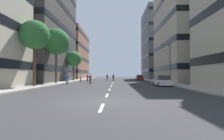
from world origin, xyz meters
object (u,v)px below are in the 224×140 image
object	(u,v)px
skater_0	(67,78)
skater_2	(81,77)
streetlamp_right	(168,59)
skater_4	(107,77)
parked_car_mid	(162,81)
street_tree_near	(73,59)
parked_car_near	(139,78)
skater_1	(113,77)
street_tree_far	(56,42)
skater_3	(87,77)
skater_5	(90,78)
street_tree_mid	(35,35)

from	to	relation	value
skater_0	skater_2	bearing A→B (deg)	89.61
streetlamp_right	skater_0	bearing A→B (deg)	-178.87
skater_2	skater_4	distance (m)	9.18
parked_car_mid	street_tree_near	size ratio (longest dim) A/B	0.60
parked_car_near	skater_1	bearing A→B (deg)	-130.39
street_tree_far	streetlamp_right	xyz separation A→B (m)	(19.27, -1.51, -3.34)
skater_3	skater_4	world-z (taller)	same
parked_car_near	skater_3	distance (m)	15.50
parked_car_near	skater_1	distance (m)	11.13
skater_0	skater_5	xyz separation A→B (m)	(3.78, 0.77, 0.03)
skater_4	skater_2	bearing A→B (deg)	-128.34
skater_1	skater_2	xyz separation A→B (m)	(-7.45, -1.03, -0.03)
street_tree_far	skater_3	distance (m)	12.88
skater_5	skater_2	bearing A→B (deg)	110.80
skater_1	skater_4	world-z (taller)	same
skater_4	skater_5	bearing A→B (deg)	-96.65
street_tree_mid	streetlamp_right	size ratio (longest dim) A/B	1.33
streetlamp_right	parked_car_mid	bearing A→B (deg)	-117.01
parked_car_near	streetlamp_right	xyz separation A→B (m)	(2.04, -19.72, 3.44)
street_tree_far	skater_4	bearing A→B (deg)	62.56
parked_car_mid	streetlamp_right	bearing A→B (deg)	62.99
parked_car_mid	street_tree_far	xyz separation A→B (m)	(-17.23, 5.51, 6.78)
street_tree_far	streetlamp_right	size ratio (longest dim) A/B	1.49
parked_car_near	street_tree_mid	bearing A→B (deg)	-123.32
street_tree_near	streetlamp_right	distance (m)	23.69
parked_car_mid	street_tree_far	bearing A→B (deg)	162.26
street_tree_far	skater_0	xyz separation A→B (m)	(2.49, -1.84, -6.49)
street_tree_far	skater_3	world-z (taller)	street_tree_far
streetlamp_right	skater_1	world-z (taller)	streetlamp_right
skater_3	skater_0	bearing A→B (deg)	-96.18
street_tree_far	skater_4	size ratio (longest dim) A/B	5.45
street_tree_mid	skater_5	distance (m)	10.99
streetlamp_right	skater_0	distance (m)	17.07
streetlamp_right	skater_0	xyz separation A→B (m)	(-16.78, -0.33, -3.15)
parked_car_near	street_tree_far	world-z (taller)	street_tree_far
parked_car_mid	skater_1	xyz separation A→B (m)	(-7.21, 15.24, 0.32)
skater_1	skater_5	distance (m)	11.43
skater_3	skater_2	bearing A→B (deg)	-125.85
skater_2	parked_car_near	bearing A→B (deg)	32.95
skater_0	skater_4	bearing A→B (deg)	72.00
street_tree_far	skater_2	size ratio (longest dim) A/B	5.45
skater_4	skater_0	bearing A→B (deg)	-108.00
streetlamp_right	skater_2	size ratio (longest dim) A/B	3.65
parked_car_mid	skater_0	bearing A→B (deg)	166.02
parked_car_near	parked_car_mid	world-z (taller)	same
street_tree_far	skater_3	size ratio (longest dim) A/B	5.45
skater_3	skater_5	size ratio (longest dim) A/B	1.00
skater_2	skater_3	distance (m)	2.15
skater_3	street_tree_mid	bearing A→B (deg)	-101.71
street_tree_mid	skater_4	world-z (taller)	street_tree_mid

